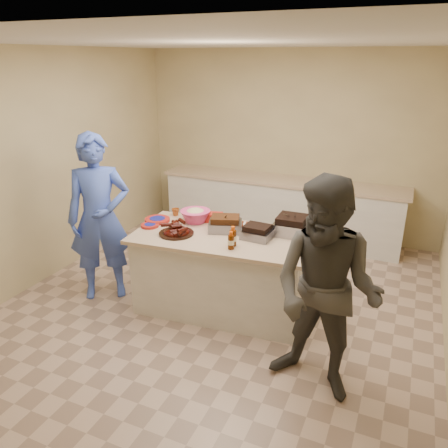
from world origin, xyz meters
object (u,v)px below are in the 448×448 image
at_px(plastic_cup, 176,215).
at_px(guest_blue, 108,293).
at_px(rib_platter, 176,234).
at_px(bbq_bottle_a, 231,249).
at_px(island, 222,307).
at_px(guest_gray, 317,387).
at_px(bbq_bottle_b, 233,246).
at_px(roasting_pan, 291,234).
at_px(coleslaw_bowl, 195,222).
at_px(mustard_bottle, 217,226).

bearing_deg(plastic_cup, guest_blue, -136.90).
height_order(rib_platter, plastic_cup, rib_platter).
bearing_deg(bbq_bottle_a, plastic_cup, 147.41).
bearing_deg(island, guest_gray, -38.89).
bearing_deg(island, bbq_bottle_b, -50.72).
xyz_separation_m(island, bbq_bottle_b, (0.21, -0.21, 0.86)).
bearing_deg(guest_gray, bbq_bottle_b, 161.67).
relative_size(bbq_bottle_a, guest_gray, 0.10).
bearing_deg(bbq_bottle_b, roasting_pan, 50.39).
height_order(rib_platter, guest_blue, rib_platter).
xyz_separation_m(bbq_bottle_a, plastic_cup, (-0.95, 0.61, 0.00)).
distance_m(coleslaw_bowl, bbq_bottle_b, 0.77).
bearing_deg(coleslaw_bowl, bbq_bottle_b, -34.59).
relative_size(island, plastic_cup, 20.15).
bearing_deg(rib_platter, island, 21.84).
bearing_deg(guest_blue, mustard_bottle, -13.59).
relative_size(rib_platter, guest_blue, 0.20).
distance_m(mustard_bottle, plastic_cup, 0.59).
relative_size(mustard_bottle, guest_blue, 0.07).
distance_m(coleslaw_bowl, bbq_bottle_a, 0.82).
xyz_separation_m(roasting_pan, mustard_bottle, (-0.79, -0.10, 0.00)).
bearing_deg(guest_gray, rib_platter, 171.30).
height_order(roasting_pan, bbq_bottle_a, bbq_bottle_a).
relative_size(rib_platter, bbq_bottle_b, 1.82).
bearing_deg(rib_platter, bbq_bottle_a, -9.85).
relative_size(roasting_pan, mustard_bottle, 2.70).
xyz_separation_m(guest_blue, guest_gray, (2.57, -0.56, 0.00)).
bearing_deg(guest_gray, island, 158.69).
height_order(plastic_cup, guest_gray, plastic_cup).
relative_size(bbq_bottle_b, guest_blue, 0.11).
distance_m(island, rib_platter, 0.98).
xyz_separation_m(coleslaw_bowl, bbq_bottle_a, (0.64, -0.51, 0.00)).
height_order(island, mustard_bottle, mustard_bottle).
height_order(island, roasting_pan, roasting_pan).
height_order(mustard_bottle, guest_gray, mustard_bottle).
distance_m(bbq_bottle_a, guest_gray, 1.43).
bearing_deg(roasting_pan, guest_blue, -165.02).
bearing_deg(roasting_pan, rib_platter, -156.94).
relative_size(coleslaw_bowl, guest_gray, 0.18).
bearing_deg(island, bbq_bottle_a, -57.79).
bearing_deg(bbq_bottle_b, guest_blue, -178.20).
xyz_separation_m(bbq_bottle_b, plastic_cup, (-0.94, 0.53, 0.00)).
relative_size(rib_platter, roasting_pan, 1.09).
bearing_deg(coleslaw_bowl, bbq_bottle_a, -38.50).
bearing_deg(guest_blue, roasting_pan, -19.04).
relative_size(bbq_bottle_a, mustard_bottle, 1.43).
bearing_deg(island, rib_platter, -163.27).
relative_size(roasting_pan, coleslaw_bowl, 1.00).
xyz_separation_m(island, rib_platter, (-0.44, -0.18, 0.86)).
height_order(bbq_bottle_a, plastic_cup, bbq_bottle_a).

